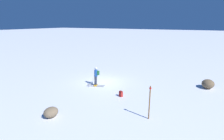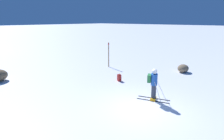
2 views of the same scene
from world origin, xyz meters
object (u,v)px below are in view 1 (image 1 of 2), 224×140
exposed_boulder_0 (208,84)px  skier (96,75)px  trail_marker (150,101)px  exposed_boulder_1 (51,112)px  spare_backpack (121,94)px

exposed_boulder_0 → skier: bearing=-65.7°
trail_marker → exposed_boulder_1: bearing=-63.8°
exposed_boulder_0 → exposed_boulder_1: (11.23, -9.32, -0.10)m
exposed_boulder_0 → trail_marker: (8.31, -3.38, 0.83)m
trail_marker → spare_backpack: bearing=-126.7°
skier → exposed_boulder_0: (-4.55, 10.07, -0.63)m
skier → spare_backpack: skier is taller
skier → spare_backpack: 3.81m
exposed_boulder_0 → trail_marker: 9.01m
skier → trail_marker: bearing=40.6°
spare_backpack → trail_marker: bearing=169.6°
exposed_boulder_1 → trail_marker: 6.68m
skier → spare_backpack: (1.35, 3.46, -0.82)m
skier → exposed_boulder_0: bearing=94.2°
spare_backpack → trail_marker: (2.40, 3.23, 1.02)m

